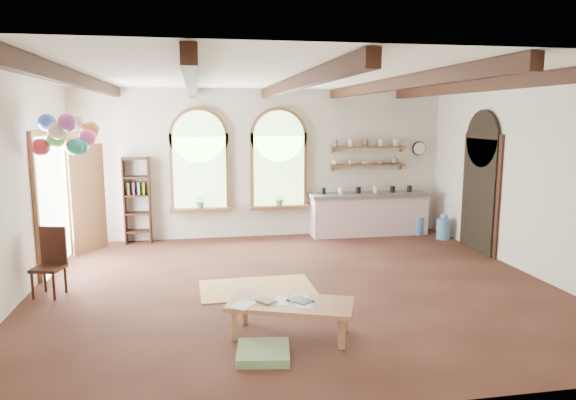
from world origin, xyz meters
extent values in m
plane|color=#542D22|center=(0.00, 0.00, 0.00)|extent=(8.00, 8.00, 0.00)
cube|color=brown|center=(-1.40, 3.44, 1.45)|extent=(1.24, 0.08, 1.64)
cylinder|color=brown|center=(-1.40, 3.44, 2.20)|extent=(1.24, 0.08, 1.24)
cube|color=#8EBB70|center=(-1.40, 3.40, 1.45)|extent=(1.10, 0.04, 1.50)
cube|color=brown|center=(-1.40, 3.35, 0.66)|extent=(1.30, 0.28, 0.08)
cube|color=brown|center=(0.30, 3.44, 1.45)|extent=(1.24, 0.08, 1.64)
cylinder|color=brown|center=(0.30, 3.44, 2.20)|extent=(1.24, 0.08, 1.24)
cube|color=#8EBB70|center=(0.30, 3.40, 1.45)|extent=(1.10, 0.04, 1.50)
cube|color=brown|center=(0.30, 3.35, 0.66)|extent=(1.30, 0.28, 0.08)
cube|color=brown|center=(-3.95, 1.80, 1.15)|extent=(0.10, 1.90, 2.50)
cube|color=black|center=(3.95, 1.50, 1.10)|extent=(0.10, 1.30, 2.40)
cube|color=beige|center=(2.30, 3.20, 0.43)|extent=(2.60, 0.55, 0.86)
cube|color=slate|center=(2.30, 3.20, 0.90)|extent=(2.68, 0.62, 0.08)
cube|color=brown|center=(2.30, 3.38, 1.55)|extent=(1.70, 0.24, 0.04)
cube|color=brown|center=(2.30, 3.38, 1.95)|extent=(1.70, 0.24, 0.04)
cylinder|color=black|center=(3.55, 3.45, 1.90)|extent=(0.32, 0.04, 0.32)
cube|color=#341810|center=(-2.95, 3.32, 0.90)|extent=(0.03, 0.32, 1.80)
cube|color=#341810|center=(-2.45, 3.32, 0.90)|extent=(0.03, 0.32, 1.80)
cube|color=#A36D4B|center=(-0.40, -1.80, 0.40)|extent=(1.63, 1.16, 0.05)
cube|color=#A36D4B|center=(-1.08, -1.80, 0.19)|extent=(0.07, 0.07, 0.37)
cube|color=#A36D4B|center=(0.11, -2.25, 0.19)|extent=(0.07, 0.07, 0.37)
cube|color=#A36D4B|center=(-0.91, -1.35, 0.19)|extent=(0.07, 0.07, 0.37)
cube|color=#A36D4B|center=(0.28, -1.80, 0.19)|extent=(0.07, 0.07, 0.37)
cube|color=#341810|center=(-3.65, 0.19, 0.42)|extent=(0.49, 0.49, 0.05)
cube|color=#341810|center=(-3.60, 0.37, 0.71)|extent=(0.40, 0.14, 0.59)
cube|color=tan|center=(-0.60, -0.03, 0.01)|extent=(1.75, 1.11, 0.02)
cube|color=#7A9E6D|center=(-0.80, -2.30, 0.05)|extent=(0.65, 0.65, 0.10)
cylinder|color=#588CBD|center=(3.75, 2.50, 0.22)|extent=(0.29, 0.29, 0.44)
sphere|color=#588CBD|center=(3.75, 2.50, 0.49)|extent=(0.16, 0.16, 0.16)
cylinder|color=#588CBD|center=(3.40, 3.02, 0.20)|extent=(0.27, 0.27, 0.40)
sphere|color=#588CBD|center=(3.40, 3.02, 0.45)|extent=(0.14, 0.14, 0.14)
cylinder|color=silver|center=(-3.40, 0.80, 2.78)|extent=(0.01, 0.01, 0.85)
sphere|color=teal|center=(-3.21, 0.73, 2.17)|extent=(0.27, 0.27, 0.27)
sphere|color=#FD54B2|center=(-3.11, 0.84, 2.29)|extent=(0.27, 0.27, 0.27)
sphere|color=orange|center=(-3.09, 1.02, 2.41)|extent=(0.27, 0.27, 0.27)
sphere|color=silver|center=(-3.31, 0.98, 2.53)|extent=(0.27, 0.27, 0.27)
sphere|color=#F65126|center=(-3.40, 1.09, 2.17)|extent=(0.27, 0.27, 0.27)
sphere|color=#4BAF75|center=(-3.58, 1.13, 2.29)|extent=(0.27, 0.27, 0.27)
sphere|color=#A862D1|center=(-3.57, 0.91, 2.41)|extent=(0.27, 0.27, 0.27)
sphere|color=blue|center=(-3.69, 0.83, 2.53)|extent=(0.27, 0.27, 0.27)
sphere|color=red|center=(-3.75, 0.66, 2.17)|extent=(0.27, 0.27, 0.27)
sphere|color=#74F857|center=(-3.53, 0.65, 2.29)|extent=(0.27, 0.27, 0.27)
sphere|color=#FFD8BB|center=(-3.47, 0.52, 2.41)|extent=(0.27, 0.27, 0.27)
sphere|color=#B14CB2|center=(-3.30, 0.44, 2.53)|extent=(0.27, 0.27, 0.27)
sphere|color=teal|center=(-3.27, 0.65, 2.17)|extent=(0.27, 0.27, 0.27)
imported|color=olive|center=(-0.76, -1.78, 0.43)|extent=(0.28, 0.29, 0.02)
cube|color=black|center=(-0.28, -1.77, 0.43)|extent=(0.33, 0.35, 0.01)
imported|color=#598C4C|center=(-1.40, 3.32, 0.85)|extent=(0.27, 0.23, 0.30)
imported|color=#598C4C|center=(0.30, 3.32, 0.85)|extent=(0.27, 0.23, 0.30)
imported|color=white|center=(1.55, 3.38, 1.62)|extent=(0.12, 0.10, 0.10)
imported|color=beige|center=(1.90, 3.38, 1.62)|extent=(0.10, 0.10, 0.09)
imported|color=beige|center=(2.25, 3.38, 1.60)|extent=(0.22, 0.22, 0.05)
imported|color=#8C664C|center=(2.60, 3.38, 1.60)|extent=(0.20, 0.20, 0.06)
imported|color=slate|center=(2.95, 3.38, 1.67)|extent=(0.18, 0.18, 0.19)
camera|label=1|loc=(-1.46, -7.57, 2.62)|focal=32.00mm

